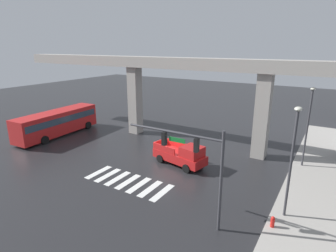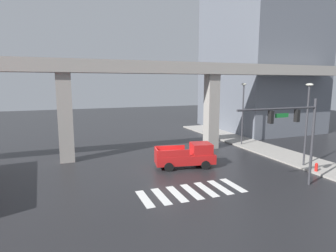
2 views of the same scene
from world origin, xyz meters
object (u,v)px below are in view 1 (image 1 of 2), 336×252
pickup_truck (182,155)px  street_lamp_near_corner (293,151)px  city_bus (57,122)px  fire_hydrant (272,223)px  street_lamp_mid_block (309,118)px  traffic_signal_mast (195,156)px

pickup_truck → street_lamp_near_corner: 10.72m
city_bus → fire_hydrant: (26.27, -5.03, -1.29)m
street_lamp_mid_block → pickup_truck: bearing=-150.3°
traffic_signal_mast → street_lamp_near_corner: bearing=35.3°
traffic_signal_mast → fire_hydrant: (4.42, 1.77, -3.95)m
street_lamp_near_corner → street_lamp_mid_block: same height
city_bus → traffic_signal_mast: bearing=-17.3°
city_bus → street_lamp_near_corner: (26.67, -3.39, 2.83)m
city_bus → street_lamp_mid_block: size_ratio=1.51×
pickup_truck → street_lamp_near_corner: size_ratio=0.74×
street_lamp_mid_block → traffic_signal_mast: bearing=-111.2°
fire_hydrant → street_lamp_mid_block: bearing=87.8°
city_bus → pickup_truck: bearing=0.6°
city_bus → traffic_signal_mast: traffic_signal_mast is taller
traffic_signal_mast → fire_hydrant: traffic_signal_mast is taller
street_lamp_mid_block → fire_hydrant: bearing=-92.2°
traffic_signal_mast → fire_hydrant: bearing=21.9°
city_bus → fire_hydrant: size_ratio=12.86×
traffic_signal_mast → fire_hydrant: 6.18m
city_bus → street_lamp_near_corner: bearing=-7.2°
pickup_truck → traffic_signal_mast: 9.05m
pickup_truck → traffic_signal_mast: size_ratio=0.83×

